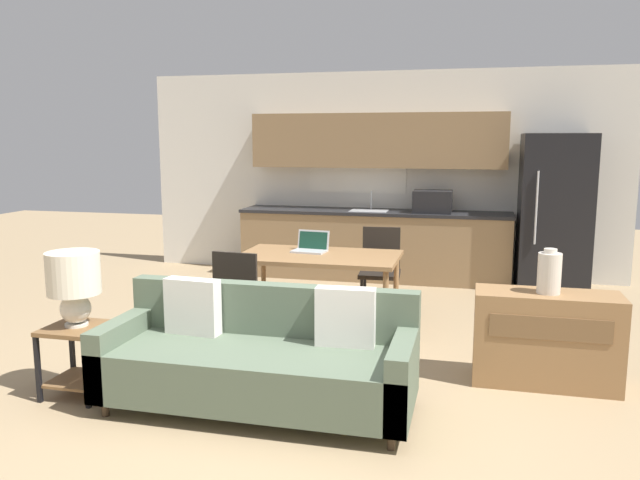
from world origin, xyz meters
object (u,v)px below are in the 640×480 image
refrigerator (554,213)px  dining_chair_far_right (380,266)px  dining_table (319,261)px  laptop (311,246)px  table_lamp (74,280)px  side_table (78,349)px  vase (549,273)px  couch (260,359)px  credenza (546,339)px  dining_chair_near_left (242,296)px

refrigerator → dining_chair_far_right: size_ratio=2.11×
dining_table → laptop: bearing=128.4°
refrigerator → table_lamp: (-3.66, -4.18, -0.10)m
side_table → table_lamp: bearing=127.5°
dining_chair_far_right → vase: bearing=-52.9°
couch → laptop: bearing=94.4°
refrigerator → credenza: 3.26m
vase → laptop: 2.34m
side_table → dining_table: bearing=56.0°
credenza → couch: bearing=-155.5°
couch → side_table: couch is taller
table_lamp → vase: 3.41m
table_lamp → vase: table_lamp is taller
vase → dining_chair_far_right: size_ratio=0.37×
table_lamp → laptop: table_lamp is taller
table_lamp → dining_chair_near_left: 1.43m
dining_table → credenza: size_ratio=1.44×
dining_table → couch: (0.03, -1.79, -0.34)m
dining_table → dining_chair_far_right: size_ratio=1.68×
laptop → credenza: bearing=-20.9°
couch → vase: bearing=24.3°
side_table → vase: size_ratio=1.53×
couch → credenza: 2.13m
side_table → credenza: bearing=17.2°
dining_table → side_table: (-1.30, -1.92, -0.34)m
dining_chair_near_left → couch: bearing=121.9°
vase → side_table: bearing=-163.0°
credenza → dining_chair_near_left: size_ratio=1.17×
refrigerator → couch: (-2.32, -4.06, -0.61)m
side_table → vase: bearing=17.0°
refrigerator → table_lamp: refrigerator is taller
vase → dining_chair_near_left: 2.48m
side_table → credenza: (3.26, 1.01, 0.01)m
dining_table → table_lamp: size_ratio=2.83×
vase → dining_table: bearing=154.9°
dining_chair_far_right → table_lamp: bearing=-127.9°
dining_table → vase: bearing=-25.1°
couch → vase: vase is taller
dining_table → table_lamp: (-1.30, -1.91, 0.16)m
table_lamp → credenza: (3.27, 1.00, -0.49)m
dining_table → dining_chair_near_left: size_ratio=1.68×
refrigerator → vase: refrigerator is taller
couch → dining_chair_far_right: bearing=80.2°
dining_chair_near_left → laptop: (0.37, 0.93, 0.29)m
couch → side_table: 1.33m
refrigerator → dining_table: (-2.36, -2.27, -0.27)m
refrigerator → credenza: (-0.39, -3.18, -0.59)m
laptop → vase: bearing=-21.2°
credenza → dining_chair_far_right: (-1.49, 1.68, 0.14)m
couch → vase: 2.18m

